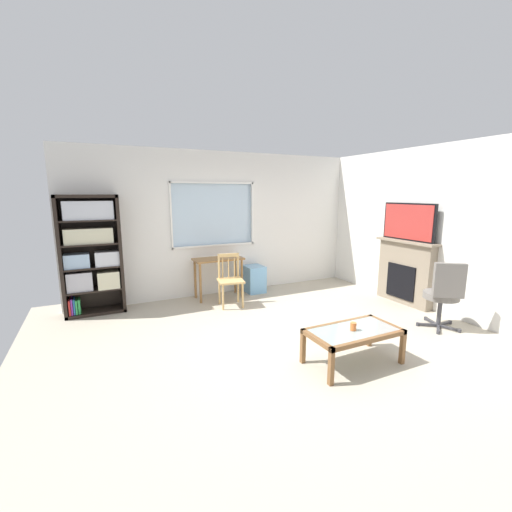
# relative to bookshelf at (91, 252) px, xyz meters

# --- Properties ---
(ground) EXTENTS (6.55, 6.19, 0.02)m
(ground) POSITION_rel_bookshelf_xyz_m (2.27, -2.35, -1.03)
(ground) COLOR #B2A893
(wall_back_with_window) EXTENTS (5.55, 0.15, 2.70)m
(wall_back_with_window) POSITION_rel_bookshelf_xyz_m (2.29, 0.24, 0.31)
(wall_back_with_window) COLOR silver
(wall_back_with_window) RESTS_ON ground
(wall_right) EXTENTS (0.12, 5.39, 2.70)m
(wall_right) POSITION_rel_bookshelf_xyz_m (5.11, -2.35, 0.33)
(wall_right) COLOR silver
(wall_right) RESTS_ON ground
(bookshelf) EXTENTS (0.90, 0.38, 1.91)m
(bookshelf) POSITION_rel_bookshelf_xyz_m (0.00, 0.00, 0.00)
(bookshelf) COLOR black
(bookshelf) RESTS_ON ground
(desk_under_window) EXTENTS (0.90, 0.43, 0.75)m
(desk_under_window) POSITION_rel_bookshelf_xyz_m (2.09, -0.11, -0.40)
(desk_under_window) COLOR olive
(desk_under_window) RESTS_ON ground
(wooden_chair) EXTENTS (0.48, 0.46, 0.90)m
(wooden_chair) POSITION_rel_bookshelf_xyz_m (2.12, -0.62, -0.55)
(wooden_chair) COLOR tan
(wooden_chair) RESTS_ON ground
(plastic_drawer_unit) EXTENTS (0.35, 0.40, 0.52)m
(plastic_drawer_unit) POSITION_rel_bookshelf_xyz_m (2.84, -0.06, -0.75)
(plastic_drawer_unit) COLOR #72ADDB
(plastic_drawer_unit) RESTS_ON ground
(fireplace) EXTENTS (0.26, 1.15, 1.13)m
(fireplace) POSITION_rel_bookshelf_xyz_m (4.95, -1.82, -0.45)
(fireplace) COLOR gray
(fireplace) RESTS_ON ground
(tv) EXTENTS (0.06, 1.02, 0.64)m
(tv) POSITION_rel_bookshelf_xyz_m (4.94, -1.82, 0.43)
(tv) COLOR black
(tv) RESTS_ON fireplace
(office_chair) EXTENTS (0.62, 0.62, 1.00)m
(office_chair) POSITION_rel_bookshelf_xyz_m (4.45, -2.92, -0.46)
(office_chair) COLOR slate
(office_chair) RESTS_ON ground
(coffee_table) EXTENTS (1.06, 0.56, 0.41)m
(coffee_table) POSITION_rel_bookshelf_xyz_m (2.63, -3.12, -0.66)
(coffee_table) COLOR #8C9E99
(coffee_table) RESTS_ON ground
(sippy_cup) EXTENTS (0.07, 0.07, 0.09)m
(sippy_cup) POSITION_rel_bookshelf_xyz_m (2.61, -3.14, -0.56)
(sippy_cup) COLOR orange
(sippy_cup) RESTS_ON coffee_table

